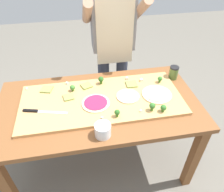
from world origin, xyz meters
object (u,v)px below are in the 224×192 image
object	(u,v)px
cook_center	(113,39)
pizza_slice_far_right	(86,86)
broccoli_floret_center_right	(163,108)
broccoli_floret_front_left	(117,113)
pizza_slice_near_left	(69,97)
cheese_crumble_f	(67,83)
cheese_crumble_a	(102,118)
flour_cup	(103,131)
prep_table	(99,113)
pizza_slice_near_right	(47,89)
cheese_crumble_d	(127,78)
sauce_jar	(174,73)
pizza_whole_cheese_artichoke	(157,94)
cheese_crumble_c	(141,111)
broccoli_floret_back_mid	(160,79)
cheese_crumble_b	(141,80)
broccoli_floret_front_mid	(152,106)
pizza_slice_center	(132,84)
chefs_knife	(39,111)
pizza_whole_beet_magenta	(96,103)
cheese_crumble_e	(27,89)
broccoli_floret_back_left	(101,80)
pizza_whole_white_garlic	(128,96)

from	to	relation	value
cook_center	pizza_slice_far_right	bearing A→B (deg)	-124.14
broccoli_floret_center_right	broccoli_floret_front_left	size ratio (longest dim) A/B	0.98
pizza_slice_near_left	cheese_crumble_f	xyz separation A→B (m)	(-0.01, 0.19, 0.00)
cheese_crumble_a	flour_cup	distance (m)	0.13
prep_table	cheese_crumble_a	bearing A→B (deg)	-90.09
pizza_slice_near_right	cheese_crumble_d	size ratio (longest dim) A/B	4.33
broccoli_floret_front_left	sauce_jar	xyz separation A→B (m)	(0.59, 0.41, -0.00)
pizza_whole_cheese_artichoke	cheese_crumble_c	size ratio (longest dim) A/B	16.56
pizza_slice_near_right	pizza_whole_cheese_artichoke	bearing A→B (deg)	-14.31
broccoli_floret_back_mid	broccoli_floret_center_right	bearing A→B (deg)	-106.08
pizza_slice_far_right	cheese_crumble_a	size ratio (longest dim) A/B	5.72
broccoli_floret_front_left	cheese_crumble_a	bearing A→B (deg)	-178.91
cheese_crumble_b	sauce_jar	world-z (taller)	sauce_jar
broccoli_floret_front_mid	cheese_crumble_c	xyz separation A→B (m)	(-0.08, 0.00, -0.03)
broccoli_floret_front_left	cheese_crumble_c	distance (m)	0.18
cheese_crumble_b	broccoli_floret_front_left	bearing A→B (deg)	-126.85
pizza_slice_center	cheese_crumble_c	world-z (taller)	cheese_crumble_c
pizza_slice_far_right	broccoli_floret_center_right	distance (m)	0.66
pizza_slice_near_right	sauce_jar	distance (m)	1.10
pizza_slice_center	cheese_crumble_a	distance (m)	0.46
cheese_crumble_a	sauce_jar	world-z (taller)	sauce_jar
pizza_whole_cheese_artichoke	sauce_jar	distance (m)	0.33
prep_table	broccoli_floret_front_mid	world-z (taller)	broccoli_floret_front_mid
chefs_knife	pizza_slice_near_left	xyz separation A→B (m)	(0.22, 0.12, 0.00)
prep_table	pizza_whole_beet_magenta	distance (m)	0.14
broccoli_floret_front_mid	cook_center	world-z (taller)	cook_center
cheese_crumble_c	cheese_crumble_e	world-z (taller)	same
pizza_slice_center	cheese_crumble_c	distance (m)	0.33
chefs_knife	cook_center	distance (m)	1.00
pizza_whole_cheese_artichoke	pizza_slice_near_right	bearing A→B (deg)	165.69
pizza_slice_near_right	broccoli_floret_back_left	xyz separation A→B (m)	(0.45, 0.01, 0.04)
cheese_crumble_c	cheese_crumble_b	bearing A→B (deg)	73.47
broccoli_floret_front_left	cheese_crumble_b	bearing A→B (deg)	53.15
broccoli_floret_center_right	cheese_crumble_b	size ratio (longest dim) A/B	2.70
cheese_crumble_e	cook_center	bearing A→B (deg)	27.39
pizza_whole_white_garlic	pizza_slice_center	bearing A→B (deg)	65.82
broccoli_floret_back_mid	broccoli_floret_front_left	bearing A→B (deg)	-142.24
prep_table	broccoli_floret_back_left	world-z (taller)	broccoli_floret_back_left
prep_table	cheese_crumble_d	bearing A→B (deg)	40.49
prep_table	pizza_whole_white_garlic	bearing A→B (deg)	1.51
pizza_slice_near_left	broccoli_floret_back_mid	distance (m)	0.78
cheese_crumble_e	chefs_knife	bearing A→B (deg)	-68.14
cheese_crumble_a	cheese_crumble_e	world-z (taller)	same
sauce_jar	broccoli_floret_back_left	bearing A→B (deg)	-179.96
pizza_whole_white_garlic	cheese_crumble_d	world-z (taller)	cheese_crumble_d
pizza_slice_far_right	cheese_crumble_c	size ratio (longest dim) A/B	5.61
prep_table	pizza_slice_near_left	distance (m)	0.27
pizza_slice_center	cheese_crumble_f	bearing A→B (deg)	168.65
chefs_knife	pizza_whole_beet_magenta	distance (m)	0.42
cheese_crumble_b	cheese_crumble_c	world-z (taller)	cheese_crumble_b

